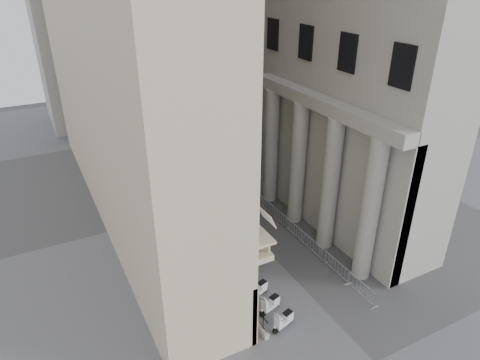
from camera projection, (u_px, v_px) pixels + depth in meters
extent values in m
cylinder|color=silver|center=(168.00, 209.00, 34.67)|extent=(0.06, 0.06, 2.45)
cylinder|color=silver|center=(203.00, 200.00, 35.95)|extent=(0.06, 0.06, 2.45)
cylinder|color=silver|center=(156.00, 193.00, 37.14)|extent=(0.06, 0.06, 2.45)
cylinder|color=silver|center=(190.00, 185.00, 38.42)|extent=(0.06, 0.06, 2.45)
cube|color=white|center=(178.00, 183.00, 35.97)|extent=(3.34, 3.34, 0.13)
cone|color=white|center=(178.00, 177.00, 35.72)|extent=(4.45, 4.45, 1.11)
cylinder|color=gray|center=(171.00, 157.00, 36.85)|extent=(0.16, 0.16, 8.26)
cylinder|color=gray|center=(181.00, 108.00, 35.55)|extent=(2.48, 0.26, 0.12)
cube|color=gray|center=(193.00, 107.00, 36.09)|extent=(0.53, 0.26, 0.15)
cube|color=black|center=(213.00, 223.00, 33.51)|extent=(0.28, 0.80, 1.67)
cube|color=#19E54C|center=(215.00, 220.00, 33.48)|extent=(0.07, 0.60, 0.93)
imported|color=black|center=(219.00, 186.00, 38.76)|extent=(0.74, 0.52, 1.92)
imported|color=black|center=(178.00, 148.00, 47.13)|extent=(0.87, 0.72, 1.63)
imported|color=black|center=(146.00, 136.00, 50.08)|extent=(1.12, 1.01, 1.93)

